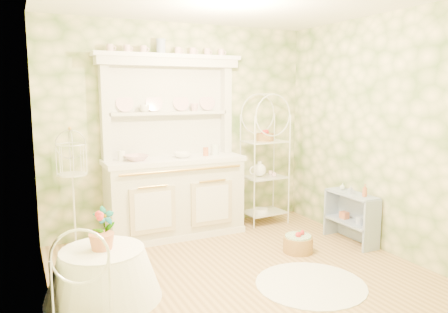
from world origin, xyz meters
name	(u,v)px	position (x,y,z in m)	size (l,w,h in m)	color
floor	(246,277)	(0.00, 0.00, 0.00)	(3.60, 3.60, 0.00)	tan
wall_left	(43,155)	(-1.80, 0.00, 1.35)	(3.60, 3.60, 0.00)	beige
wall_right	(387,135)	(1.80, 0.00, 1.35)	(3.60, 3.60, 0.00)	beige
wall_back	(181,128)	(0.00, 1.80, 1.35)	(3.60, 3.60, 0.00)	beige
wall_front	(395,176)	(0.00, -1.80, 1.35)	(3.60, 3.60, 0.00)	beige
kitchen_dresser	(174,147)	(-0.20, 1.52, 1.15)	(1.87, 0.61, 2.29)	silver
bakers_rack	(265,159)	(1.11, 1.51, 0.91)	(0.57, 0.40, 1.82)	white
side_shelf	(351,218)	(1.65, 0.35, 0.30)	(0.26, 0.69, 0.59)	#91A1BE
round_table	(104,302)	(-1.47, -0.54, 0.31)	(0.56, 0.56, 0.61)	white
birdcage_stand	(73,191)	(-1.43, 1.46, 0.72)	(0.34, 0.34, 1.44)	white
floor_basket	(298,243)	(0.87, 0.34, 0.10)	(0.32, 0.32, 0.20)	olive
lace_rug	(311,284)	(0.48, -0.42, 0.00)	(1.06, 1.06, 0.01)	white
bowl_floral	(136,160)	(-0.70, 1.50, 1.02)	(0.28, 0.28, 0.07)	white
bowl_white	(183,157)	(-0.11, 1.47, 1.02)	(0.22, 0.22, 0.07)	white
cup_left	(145,110)	(-0.53, 1.66, 1.61)	(0.12, 0.12, 0.09)	white
cup_right	(195,109)	(0.14, 1.67, 1.61)	(0.11, 0.11, 0.10)	white
potted_geranium	(105,229)	(-1.44, -0.52, 0.85)	(0.16, 0.11, 0.30)	#3F7238
bottle_amber	(365,191)	(1.65, 0.14, 0.68)	(0.06, 0.06, 0.15)	#BD633C
bottle_blue	(351,191)	(1.61, 0.32, 0.65)	(0.05, 0.05, 0.10)	#97A4C3
bottle_glass	(342,187)	(1.67, 0.54, 0.65)	(0.07, 0.07, 0.09)	silver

